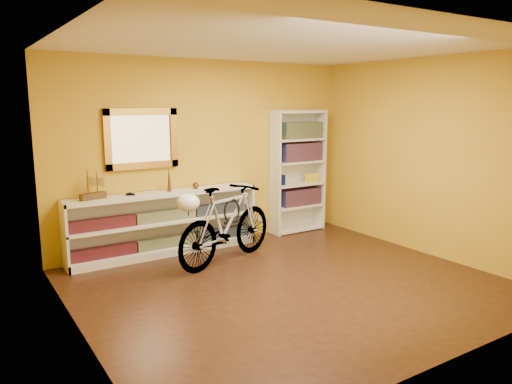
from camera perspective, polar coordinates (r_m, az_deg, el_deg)
floor at (r=5.60m, az=3.93°, el=-10.77°), size 4.50×4.00×0.01m
ceiling at (r=5.25m, az=4.30°, el=16.84°), size 4.50×4.00×0.01m
back_wall at (r=6.97m, az=-5.80°, el=4.47°), size 4.50×0.01×2.60m
left_wall at (r=4.33m, az=-20.59°, el=0.24°), size 0.01×4.00×2.60m
right_wall at (r=6.85m, az=19.47°, el=3.83°), size 0.01×4.00×2.60m
gilt_mirror at (r=6.54m, az=-13.17°, el=6.06°), size 0.98×0.06×0.78m
wall_socket at (r=7.57m, az=0.51°, el=-3.07°), size 0.09×0.02×0.09m
console_unit at (r=6.65m, az=-10.51°, el=-3.60°), size 2.60×0.35×0.85m
cd_row_lower at (r=6.70m, az=-10.38°, el=-5.75°), size 2.50×0.13×0.14m
cd_row_upper at (r=6.61m, az=-10.48°, el=-2.71°), size 2.50×0.13×0.14m
model_ship at (r=6.25m, az=-18.54°, el=0.88°), size 0.34×0.19×0.38m
toy_car at (r=6.41m, az=-14.43°, el=-0.38°), size 0.00×0.00×0.00m
bronze_ornament at (r=6.56m, az=-10.10°, el=1.52°), size 0.06×0.06×0.34m
decorative_orb at (r=6.74m, az=-7.04°, el=0.77°), size 0.09×0.09×0.09m
bookcase at (r=7.67m, az=4.87°, el=2.39°), size 0.90×0.30×1.90m
book_row_a at (r=7.76m, az=5.12°, el=-0.55°), size 0.70×0.22×0.26m
book_row_b at (r=7.66m, az=5.21°, el=4.67°), size 0.70×0.22×0.28m
book_row_c at (r=7.63m, az=5.25°, el=7.18°), size 0.70×0.22×0.25m
travel_mug at (r=7.49m, az=3.19°, el=1.42°), size 0.07×0.07×0.16m
red_tin at (r=7.51m, az=3.58°, el=6.92°), size 0.16×0.16×0.19m
yellow_bag at (r=7.80m, az=6.50°, el=1.66°), size 0.18×0.12×0.14m
bicycle at (r=6.20m, az=-3.44°, el=-3.74°), size 0.97×1.76×1.00m
helmet at (r=5.65m, az=-7.91°, el=-1.23°), size 0.27×0.26×0.20m
u_lock at (r=6.23m, az=-2.84°, el=-2.22°), size 0.23×0.03×0.23m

